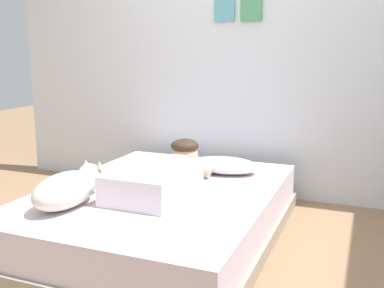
{
  "coord_description": "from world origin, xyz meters",
  "views": [
    {
      "loc": [
        1.05,
        -2.32,
        1.2
      ],
      "look_at": [
        -0.08,
        0.49,
        0.58
      ],
      "focal_mm": 41.78,
      "sensor_mm": 36.0,
      "label": 1
    }
  ],
  "objects_px": {
    "cell_phone": "(149,202)",
    "bed": "(161,213)",
    "pillow": "(224,165)",
    "person_lying": "(163,174)",
    "coffee_cup": "(197,171)",
    "dog": "(68,188)"
  },
  "relations": [
    {
      "from": "cell_phone",
      "to": "bed",
      "type": "bearing_deg",
      "value": 101.33
    },
    {
      "from": "person_lying",
      "to": "coffee_cup",
      "type": "relative_size",
      "value": 7.36
    },
    {
      "from": "pillow",
      "to": "person_lying",
      "type": "xyz_separation_m",
      "value": [
        -0.23,
        -0.55,
        0.05
      ]
    },
    {
      "from": "cell_phone",
      "to": "dog",
      "type": "bearing_deg",
      "value": -151.85
    },
    {
      "from": "pillow",
      "to": "person_lying",
      "type": "distance_m",
      "value": 0.6
    },
    {
      "from": "pillow",
      "to": "person_lying",
      "type": "bearing_deg",
      "value": -112.87
    },
    {
      "from": "pillow",
      "to": "cell_phone",
      "type": "bearing_deg",
      "value": -103.75
    },
    {
      "from": "pillow",
      "to": "coffee_cup",
      "type": "distance_m",
      "value": 0.22
    },
    {
      "from": "bed",
      "to": "cell_phone",
      "type": "distance_m",
      "value": 0.33
    },
    {
      "from": "dog",
      "to": "coffee_cup",
      "type": "bearing_deg",
      "value": 62.04
    },
    {
      "from": "dog",
      "to": "cell_phone",
      "type": "xyz_separation_m",
      "value": [
        0.41,
        0.22,
        -0.1
      ]
    },
    {
      "from": "person_lying",
      "to": "pillow",
      "type": "bearing_deg",
      "value": 67.13
    },
    {
      "from": "person_lying",
      "to": "coffee_cup",
      "type": "bearing_deg",
      "value": 77.36
    },
    {
      "from": "dog",
      "to": "coffee_cup",
      "type": "xyz_separation_m",
      "value": [
        0.46,
        0.87,
        -0.07
      ]
    },
    {
      "from": "bed",
      "to": "coffee_cup",
      "type": "height_order",
      "value": "coffee_cup"
    },
    {
      "from": "bed",
      "to": "coffee_cup",
      "type": "relative_size",
      "value": 15.58
    },
    {
      "from": "bed",
      "to": "pillow",
      "type": "distance_m",
      "value": 0.64
    },
    {
      "from": "person_lying",
      "to": "dog",
      "type": "xyz_separation_m",
      "value": [
        -0.37,
        -0.48,
        -0.0
      ]
    },
    {
      "from": "person_lying",
      "to": "dog",
      "type": "height_order",
      "value": "person_lying"
    },
    {
      "from": "bed",
      "to": "dog",
      "type": "relative_size",
      "value": 3.39
    },
    {
      "from": "coffee_cup",
      "to": "bed",
      "type": "bearing_deg",
      "value": -105.9
    },
    {
      "from": "person_lying",
      "to": "cell_phone",
      "type": "height_order",
      "value": "person_lying"
    }
  ]
}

